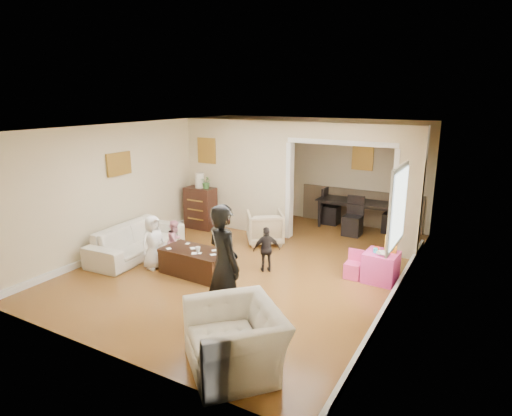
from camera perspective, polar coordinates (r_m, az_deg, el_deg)
The scene contains 27 objects.
floor at distance 8.37m, azimuth -0.68°, elevation -7.27°, with size 7.00×7.00×0.00m, color olive.
partition_left at distance 10.18m, azimuth -2.34°, elevation 4.32°, with size 2.75×0.18×2.60m, color #C8BB92.
partition_right at distance 8.83m, azimuth 19.47°, elevation 1.87°, with size 0.55×0.18×2.60m, color #C8BB92.
partition_header at distance 8.99m, azimuth 11.35°, elevation 9.91°, with size 2.22×0.18×0.35m, color #C8BB92.
window_pane at distance 6.62m, azimuth 18.37°, elevation 0.09°, with size 0.03×0.95×1.10m, color white.
framed_art_partition at distance 10.47m, azimuth -6.54°, elevation 7.57°, with size 0.45×0.03×0.55m, color brown.
framed_art_sofa_wall at distance 9.10m, azimuth -17.70°, elevation 5.59°, with size 0.03×0.55×0.40m, color brown.
framed_art_alcove at distance 10.63m, azimuth 13.96°, elevation 6.53°, with size 0.45×0.03×0.55m, color brown.
sofa at distance 8.99m, azimuth -15.52°, elevation -4.14°, with size 2.14×0.83×0.62m, color silver.
armchair_back at distance 9.36m, azimuth 1.20°, elevation -2.59°, with size 0.75×0.77×0.70m, color tan.
armchair_front at distance 5.24m, azimuth -2.75°, elevation -17.05°, with size 1.16×1.02×0.76m, color silver.
dresser at distance 10.47m, azimuth -7.36°, elevation 0.01°, with size 0.73×0.41×1.00m, color black.
table_lamp at distance 10.32m, azimuth -7.48°, elevation 3.67°, with size 0.22×0.22×0.36m, color beige.
potted_plant at distance 10.21m, azimuth -6.57°, elevation 3.42°, with size 0.28×0.24×0.31m, color #426F31.
coffee_table at distance 7.87m, azimuth -8.02°, elevation -7.09°, with size 1.24×0.62×0.46m, color #331C10.
coffee_cup at distance 7.67m, azimuth -7.72°, elevation -5.44°, with size 0.10×0.10×0.09m, color silver.
play_table at distance 7.80m, azimuth 16.21°, elevation -7.51°, with size 0.54×0.54×0.52m, color #F640A9.
cereal_box at distance 7.73m, azimuth 17.46°, elevation -4.56°, with size 0.20×0.07×0.30m, color yellow.
cyan_cup at distance 7.67m, azimuth 15.55°, elevation -5.44°, with size 0.08×0.08×0.08m, color #29B4CD.
toy_block at distance 7.84m, azimuth 15.71°, elevation -5.13°, with size 0.08×0.06×0.05m, color red.
play_bowl at distance 7.58m, azimuth 16.51°, elevation -5.85°, with size 0.23×0.23×0.06m, color silver.
dining_table at distance 10.72m, azimuth 13.71°, elevation -0.78°, with size 1.99×1.11×0.70m, color black.
adult_person at distance 5.99m, azimuth -4.26°, elevation -7.55°, with size 0.63×0.42×1.74m, color black.
child_kneel_a at distance 8.19m, azimuth -13.49°, elevation -4.43°, with size 0.50×0.32×1.01m, color white.
child_kneel_b at distance 8.44m, azimuth -10.63°, elevation -4.35°, with size 0.40×0.31×0.83m, color pink.
child_toddler at distance 7.85m, azimuth 1.42°, elevation -5.50°, with size 0.49×0.21×0.84m, color black.
craft_papers at distance 7.76m, azimuth -8.04°, elevation -5.56°, with size 0.99×0.49×0.00m.
Camera 1 is at (3.89, -6.72, 3.13)m, focal length 30.18 mm.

